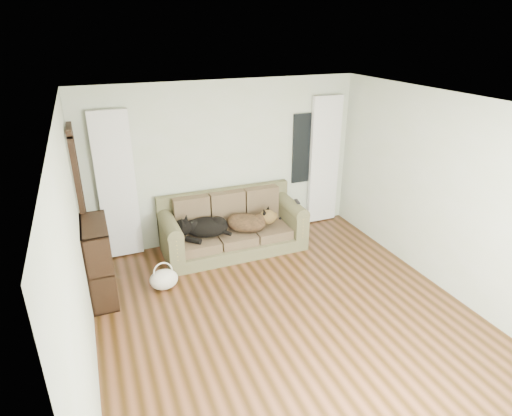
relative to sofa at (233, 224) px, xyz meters
name	(u,v)px	position (x,y,z in m)	size (l,w,h in m)	color
floor	(290,320)	(0.06, -1.98, -0.45)	(5.00, 5.00, 0.00)	#36220C
ceiling	(299,107)	(0.06, -1.98, 2.15)	(5.00, 5.00, 0.00)	white
wall_back	(225,163)	(0.06, 0.52, 0.85)	(4.50, 0.04, 2.60)	#AFBF9C
wall_left	(78,264)	(-2.19, -1.98, 0.85)	(0.04, 5.00, 2.60)	#AFBF9C
wall_right	(450,197)	(2.31, -1.98, 0.85)	(0.04, 5.00, 2.60)	#AFBF9C
curtain_left	(117,187)	(-1.64, 0.44, 0.70)	(0.55, 0.08, 2.25)	white
curtain_right	(324,161)	(1.86, 0.44, 0.70)	(0.55, 0.08, 2.25)	white
window_pane	(306,148)	(1.51, 0.50, 0.95)	(0.50, 0.03, 1.20)	black
door_casing	(82,207)	(-2.14, 0.07, 0.60)	(0.07, 0.60, 2.10)	black
sofa	(233,224)	(0.00, 0.00, 0.00)	(2.22, 0.96, 0.91)	brown
dog_black_lab	(204,228)	(-0.48, -0.02, 0.03)	(0.67, 0.47, 0.29)	black
dog_shepherd	(249,222)	(0.23, -0.09, 0.04)	(0.66, 0.46, 0.29)	black
tv_remote	(297,202)	(1.04, -0.15, 0.28)	(0.05, 0.18, 0.02)	black
tote_bag	(164,278)	(-1.25, -0.71, -0.29)	(0.39, 0.30, 0.28)	silver
bookshelf	(100,264)	(-2.03, -0.59, 0.05)	(0.32, 0.85, 1.07)	black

